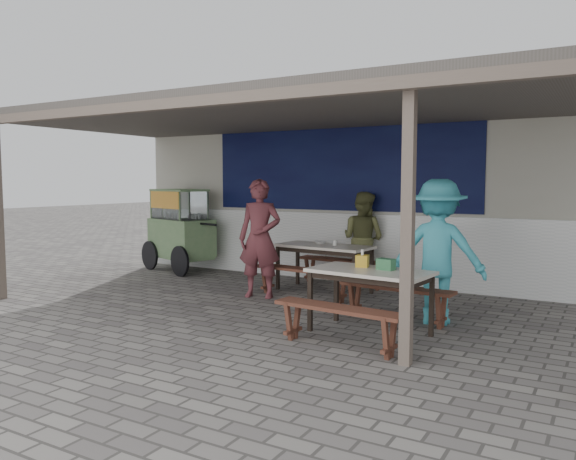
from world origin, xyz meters
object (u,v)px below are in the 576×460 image
at_px(bench_left_wall, 343,266).
at_px(tissue_box, 362,261).
at_px(table_left, 324,250).
at_px(patron_wall_side, 363,239).
at_px(donation_box, 386,264).
at_px(condiment_bowl, 321,242).
at_px(condiment_jar, 335,243).
at_px(table_right, 370,277).
at_px(vendor_cart, 180,227).
at_px(bench_left_street, 302,275).
at_px(patron_street_side, 260,238).
at_px(bench_right_street, 338,317).
at_px(patron_right_table, 438,252).
at_px(bench_right_wall, 396,295).

relative_size(bench_left_wall, tissue_box, 11.61).
height_order(table_left, patron_wall_side, patron_wall_side).
bearing_deg(donation_box, tissue_box, 167.23).
bearing_deg(condiment_bowl, condiment_jar, -18.09).
height_order(table_right, condiment_bowl, condiment_bowl).
bearing_deg(condiment_jar, vendor_cart, 173.35).
xyz_separation_m(bench_left_street, patron_street_side, (-0.59, -0.27, 0.56)).
distance_m(bench_right_street, patron_street_side, 2.88).
distance_m(table_left, condiment_jar, 0.21).
bearing_deg(condiment_bowl, bench_right_street, -59.91).
xyz_separation_m(bench_right_street, condiment_jar, (-1.33, 2.73, 0.45)).
bearing_deg(donation_box, patron_street_side, 156.92).
bearing_deg(patron_right_table, condiment_bowl, -37.49).
bearing_deg(bench_left_wall, tissue_box, -55.36).
distance_m(bench_left_street, bench_right_street, 2.60).
height_order(bench_right_wall, patron_right_table, patron_right_table).
height_order(bench_right_street, donation_box, donation_box).
relative_size(patron_street_side, patron_right_table, 1.01).
relative_size(bench_right_street, vendor_cart, 0.72).
relative_size(patron_right_table, condiment_bowl, 9.83).
distance_m(patron_right_table, tissue_box, 1.02).
height_order(patron_street_side, condiment_bowl, patron_street_side).
height_order(bench_right_street, bench_right_wall, same).
bearing_deg(table_right, bench_left_wall, 125.96).
bearing_deg(bench_right_wall, patron_right_table, 27.49).
bearing_deg(vendor_cart, patron_street_side, -8.62).
relative_size(vendor_cart, patron_street_side, 1.15).
height_order(bench_left_wall, tissue_box, tissue_box).
xyz_separation_m(table_left, table_right, (1.58, -1.98, -0.00)).
height_order(bench_left_street, patron_street_side, patron_street_side).
height_order(bench_left_wall, bench_right_street, same).
bearing_deg(vendor_cart, condiment_bowl, 11.83).
relative_size(table_left, patron_street_side, 0.88).
height_order(bench_left_wall, condiment_bowl, condiment_bowl).
bearing_deg(tissue_box, patron_right_table, 46.27).
height_order(tissue_box, condiment_bowl, tissue_box).
relative_size(table_right, condiment_bowl, 7.87).
bearing_deg(table_left, patron_wall_side, 73.32).
distance_m(patron_right_table, condiment_bowl, 2.56).
bearing_deg(patron_right_table, bench_right_street, 60.57).
relative_size(vendor_cart, patron_wall_side, 1.30).
bearing_deg(bench_right_wall, patron_wall_side, 127.77).
xyz_separation_m(patron_wall_side, condiment_jar, (-0.16, -0.77, -0.00)).
bearing_deg(donation_box, patron_wall_side, 117.42).
bearing_deg(donation_box, bench_left_street, 144.43).
bearing_deg(patron_right_table, table_right, 50.35).
bearing_deg(patron_right_table, tissue_box, 37.47).
height_order(condiment_jar, condiment_bowl, condiment_jar).
bearing_deg(table_right, patron_right_table, 64.71).
bearing_deg(patron_wall_side, condiment_bowl, 66.61).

